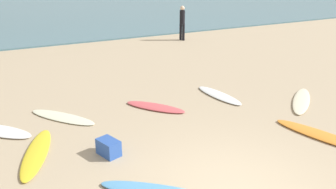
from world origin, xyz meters
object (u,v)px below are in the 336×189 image
object	(u,v)px
surfboard_0	(155,107)
beach_cooler	(109,147)
beachgoer_near	(182,21)
surfboard_5	(62,117)
surfboard_7	(219,95)
surfboard_6	(1,131)
surfboard_1	(322,136)
surfboard_4	(301,101)
surfboard_2	(37,153)

from	to	relation	value
surfboard_0	beach_cooler	world-z (taller)	beach_cooler
beach_cooler	beachgoer_near	bearing A→B (deg)	54.05
surfboard_5	beach_cooler	size ratio (longest dim) A/B	4.06
surfboard_5	surfboard_7	bearing A→B (deg)	-43.48
surfboard_6	surfboard_7	bearing A→B (deg)	-45.62
surfboard_1	surfboard_5	bearing A→B (deg)	-52.21
surfboard_0	beachgoer_near	world-z (taller)	beachgoer_near
surfboard_6	surfboard_7	world-z (taller)	surfboard_6
surfboard_1	beach_cooler	xyz separation A→B (m)	(-5.07, 1.53, 0.14)
surfboard_6	beach_cooler	world-z (taller)	beach_cooler
surfboard_5	surfboard_4	bearing A→B (deg)	-53.97
surfboard_7	surfboard_1	bearing A→B (deg)	-85.18
surfboard_1	beachgoer_near	xyz separation A→B (m)	(2.25, 11.62, 0.99)
surfboard_0	surfboard_1	size ratio (longest dim) A/B	0.75
beachgoer_near	surfboard_5	bearing A→B (deg)	-65.59
surfboard_1	surfboard_4	world-z (taller)	same
beachgoer_near	beach_cooler	distance (m)	12.49
surfboard_4	surfboard_2	bearing A→B (deg)	-132.94
surfboard_1	surfboard_7	xyz separation A→B (m)	(-0.72, 3.55, -0.00)
surfboard_1	surfboard_0	bearing A→B (deg)	-66.44
surfboard_4	surfboard_6	world-z (taller)	surfboard_4
surfboard_1	surfboard_2	distance (m)	6.93
surfboard_2	surfboard_5	xyz separation A→B (m)	(0.93, 1.79, -0.01)
beachgoer_near	surfboard_4	bearing A→B (deg)	-25.01
surfboard_1	surfboard_2	xyz separation A→B (m)	(-6.55, 2.26, -0.00)
beach_cooler	surfboard_2	bearing A→B (deg)	153.71
surfboard_6	beach_cooler	size ratio (longest dim) A/B	3.54
surfboard_4	surfboard_5	size ratio (longest dim) A/B	1.09
surfboard_7	surfboard_2	bearing A→B (deg)	-174.21
surfboard_5	beachgoer_near	world-z (taller)	beachgoer_near
beach_cooler	surfboard_5	bearing A→B (deg)	102.29
surfboard_0	surfboard_5	bearing A→B (deg)	130.69
surfboard_7	beachgoer_near	bearing A→B (deg)	63.13
beach_cooler	surfboard_7	bearing A→B (deg)	24.93
surfboard_4	surfboard_6	distance (m)	8.73
surfboard_4	surfboard_5	bearing A→B (deg)	-147.54
surfboard_4	beachgoer_near	world-z (taller)	beachgoer_near
surfboard_7	beach_cooler	size ratio (longest dim) A/B	3.73
surfboard_1	beachgoer_near	distance (m)	11.87
surfboard_0	surfboard_4	distance (m)	4.57
surfboard_2	surfboard_7	xyz separation A→B (m)	(5.83, 1.29, -0.00)
surfboard_6	beachgoer_near	xyz separation A→B (m)	(9.47, 7.76, 0.99)
surfboard_2	surfboard_4	size ratio (longest dim) A/B	1.01
surfboard_0	surfboard_5	xyz separation A→B (m)	(-2.63, 0.49, -0.01)
surfboard_2	beach_cooler	size ratio (longest dim) A/B	4.44
surfboard_6	beach_cooler	xyz separation A→B (m)	(2.16, -2.32, 0.15)
surfboard_0	surfboard_1	bearing A→B (deg)	-88.80
surfboard_1	surfboard_6	distance (m)	8.19
surfboard_2	surfboard_6	bearing A→B (deg)	-48.59
surfboard_4	beachgoer_near	bearing A→B (deg)	133.30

